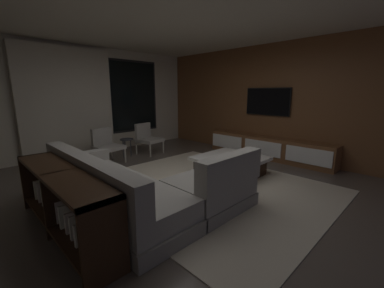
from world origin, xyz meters
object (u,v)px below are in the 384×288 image
(accent_chair_by_curtain, at_px, (106,144))
(mounted_tv, at_px, (268,102))
(sectional_couch, at_px, (141,190))
(side_stool, at_px, (127,142))
(book_stack_on_coffee_table, at_px, (237,153))
(console_table_behind_couch, at_px, (62,200))
(media_console, at_px, (268,148))
(accent_chair_near_window, at_px, (147,137))
(coffee_table, at_px, (230,166))

(accent_chair_by_curtain, height_order, mounted_tv, mounted_tv)
(sectional_couch, relative_size, side_stool, 5.43)
(sectional_couch, height_order, book_stack_on_coffee_table, sectional_couch)
(sectional_couch, xyz_separation_m, accent_chair_by_curtain, (0.74, 2.52, 0.14))
(console_table_behind_couch, bearing_deg, media_console, -0.31)
(accent_chair_near_window, xyz_separation_m, accent_chair_by_curtain, (-1.15, -0.07, 0.00))
(media_console, distance_m, console_table_behind_couch, 4.59)
(console_table_behind_couch, bearing_deg, mounted_tv, 2.08)
(accent_chair_near_window, xyz_separation_m, mounted_tv, (1.97, -2.28, 0.92))
(console_table_behind_couch, bearing_deg, book_stack_on_coffee_table, -2.50)
(coffee_table, height_order, side_stool, side_stool)
(coffee_table, height_order, accent_chair_by_curtain, accent_chair_by_curtain)
(side_stool, relative_size, console_table_behind_couch, 0.22)
(accent_chair_near_window, bearing_deg, book_stack_on_coffee_table, -82.82)
(sectional_couch, height_order, media_console, sectional_couch)
(sectional_couch, height_order, mounted_tv, mounted_tv)
(sectional_couch, xyz_separation_m, media_console, (3.68, 0.11, -0.04))
(accent_chair_by_curtain, bearing_deg, mounted_tv, -35.34)
(coffee_table, relative_size, side_stool, 2.52)
(accent_chair_by_curtain, bearing_deg, accent_chair_near_window, 3.27)
(accent_chair_near_window, relative_size, console_table_behind_couch, 0.37)
(sectional_couch, distance_m, mounted_tv, 4.01)
(accent_chair_near_window, distance_m, mounted_tv, 3.15)
(accent_chair_by_curtain, xyz_separation_m, console_table_behind_couch, (-1.65, -2.38, -0.02))
(mounted_tv, bearing_deg, console_table_behind_couch, -177.92)
(book_stack_on_coffee_table, xyz_separation_m, media_console, (1.46, 0.11, -0.15))
(sectional_couch, relative_size, media_console, 0.81)
(book_stack_on_coffee_table, height_order, accent_chair_by_curtain, accent_chair_by_curtain)
(accent_chair_near_window, height_order, accent_chair_by_curtain, same)
(coffee_table, xyz_separation_m, side_stool, (-0.72, 2.59, 0.19))
(sectional_couch, bearing_deg, accent_chair_by_curtain, 73.68)
(side_stool, bearing_deg, console_table_behind_couch, -131.75)
(media_console, height_order, console_table_behind_couch, console_table_behind_couch)
(console_table_behind_couch, bearing_deg, side_stool, 48.25)
(sectional_couch, height_order, accent_chair_near_window, sectional_couch)
(media_console, bearing_deg, book_stack_on_coffee_table, -175.63)
(book_stack_on_coffee_table, xyz_separation_m, accent_chair_near_window, (-0.33, 2.59, 0.03))
(coffee_table, relative_size, console_table_behind_couch, 0.55)
(coffee_table, relative_size, mounted_tv, 1.02)
(sectional_couch, bearing_deg, book_stack_on_coffee_table, -0.07)
(accent_chair_near_window, distance_m, console_table_behind_couch, 3.72)
(sectional_couch, xyz_separation_m, mounted_tv, (3.86, 0.31, 1.06))
(side_stool, relative_size, mounted_tv, 0.40)
(sectional_couch, height_order, coffee_table, sectional_couch)
(sectional_couch, distance_m, media_console, 3.68)
(coffee_table, xyz_separation_m, mounted_tv, (1.83, 0.28, 1.16))
(sectional_couch, distance_m, book_stack_on_coffee_table, 2.22)
(accent_chair_by_curtain, distance_m, mounted_tv, 3.93)
(accent_chair_by_curtain, distance_m, console_table_behind_couch, 2.90)
(side_stool, bearing_deg, sectional_couch, -116.49)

